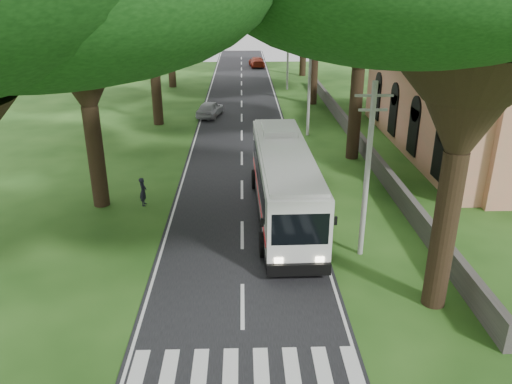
# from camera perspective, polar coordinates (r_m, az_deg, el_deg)

# --- Properties ---
(ground) EXTENTS (140.00, 140.00, 0.00)m
(ground) POSITION_cam_1_polar(r_m,az_deg,el_deg) (18.38, -1.53, -16.51)
(ground) COLOR #1D4213
(ground) RESTS_ON ground
(road) EXTENTS (8.00, 120.00, 0.04)m
(road) POSITION_cam_1_polar(r_m,az_deg,el_deg) (40.95, -1.64, 6.09)
(road) COLOR black
(road) RESTS_ON ground
(crosswalk) EXTENTS (8.00, 3.00, 0.01)m
(crosswalk) POSITION_cam_1_polar(r_m,az_deg,el_deg) (16.87, -1.51, -20.79)
(crosswalk) COLOR silver
(crosswalk) RESTS_ON ground
(property_wall) EXTENTS (0.35, 50.00, 1.20)m
(property_wall) POSITION_cam_1_polar(r_m,az_deg,el_deg) (40.81, 11.18, 6.48)
(property_wall) COLOR #383533
(property_wall) RESTS_ON ground
(church) EXTENTS (14.00, 24.00, 11.60)m
(church) POSITION_cam_1_polar(r_m,az_deg,el_deg) (40.55, 24.95, 11.00)
(church) COLOR #E68D70
(church) RESTS_ON ground
(pole_near) EXTENTS (1.60, 0.24, 8.00)m
(pole_near) POSITION_cam_1_polar(r_m,az_deg,el_deg) (22.26, 12.63, 2.55)
(pole_near) COLOR gray
(pole_near) RESTS_ON ground
(pole_mid) EXTENTS (1.60, 0.24, 8.00)m
(pole_mid) POSITION_cam_1_polar(r_m,az_deg,el_deg) (41.31, 6.12, 12.07)
(pole_mid) COLOR gray
(pole_mid) RESTS_ON ground
(pole_far) EXTENTS (1.60, 0.24, 8.00)m
(pole_far) POSITION_cam_1_polar(r_m,az_deg,el_deg) (60.97, 3.66, 15.49)
(pole_far) COLOR gray
(pole_far) RESTS_ON ground
(coach_bus) EXTENTS (3.28, 13.00, 3.82)m
(coach_bus) POSITION_cam_1_polar(r_m,az_deg,el_deg) (26.41, 3.20, 1.35)
(coach_bus) COLOR silver
(coach_bus) RESTS_ON ground
(distant_car_a) EXTENTS (2.73, 4.68, 1.50)m
(distant_car_a) POSITION_cam_1_polar(r_m,az_deg,el_deg) (48.14, -5.28, 9.45)
(distant_car_a) COLOR #9F9EA3
(distant_car_a) RESTS_ON road
(distant_car_c) EXTENTS (2.56, 5.36, 1.51)m
(distant_car_c) POSITION_cam_1_polar(r_m,az_deg,el_deg) (79.13, 0.09, 14.66)
(distant_car_c) COLOR #9C2B16
(distant_car_c) RESTS_ON road
(pedestrian) EXTENTS (0.40, 0.60, 1.65)m
(pedestrian) POSITION_cam_1_polar(r_m,az_deg,el_deg) (28.85, -12.77, 0.05)
(pedestrian) COLOR black
(pedestrian) RESTS_ON ground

